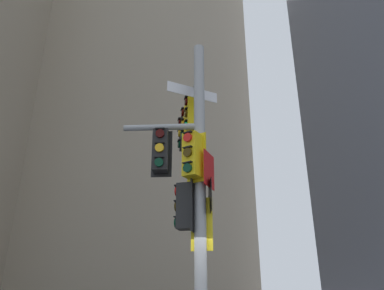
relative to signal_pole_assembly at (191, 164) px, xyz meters
name	(u,v)px	position (x,y,z in m)	size (l,w,h in m)	color
building_mid_block	(132,75)	(-1.82, 23.08, 16.81)	(17.23, 17.23, 42.17)	tan
signal_pole_assembly	(191,164)	(0.00, 0.00, 0.00)	(2.34, 2.91, 7.31)	#9EA0A3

